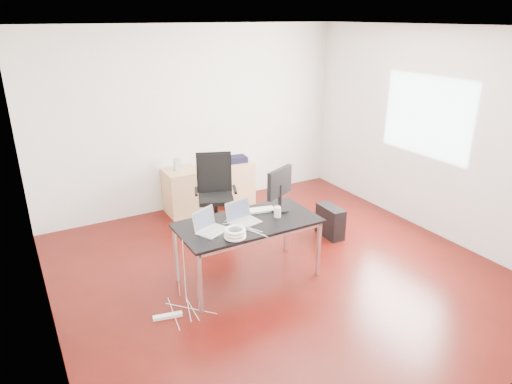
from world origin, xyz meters
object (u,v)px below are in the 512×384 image
desk (248,226)px  filing_cabinet_right (235,182)px  filing_cabinet_left (182,192)px  pc_tower (330,221)px  office_chair (215,189)px

desk → filing_cabinet_right: bearing=66.7°
desk → filing_cabinet_left: desk is taller
desk → filing_cabinet_right: size_ratio=2.29×
desk → filing_cabinet_right: (0.94, 2.17, -0.33)m
pc_tower → filing_cabinet_left: bearing=132.4°
office_chair → filing_cabinet_right: size_ratio=1.54×
filing_cabinet_left → pc_tower: (1.50, -1.77, -0.13)m
office_chair → filing_cabinet_right: 1.05m
filing_cabinet_right → desk: bearing=-113.3°
office_chair → pc_tower: size_ratio=2.40×
filing_cabinet_right → pc_tower: bearing=-71.6°
office_chair → filing_cabinet_left: office_chair is taller
desk → pc_tower: bearing=14.9°
pc_tower → office_chair: bearing=143.7°
desk → filing_cabinet_right: 2.39m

